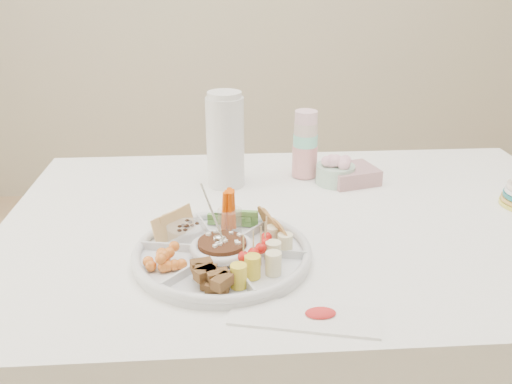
{
  "coord_description": "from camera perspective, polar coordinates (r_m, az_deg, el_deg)",
  "views": [
    {
      "loc": [
        -0.21,
        -1.22,
        1.35
      ],
      "look_at": [
        -0.13,
        -0.09,
        0.87
      ],
      "focal_mm": 38.0,
      "sensor_mm": 36.0,
      "label": 1
    }
  ],
  "objects": [
    {
      "name": "dining_table",
      "position": [
        1.58,
        4.79,
        -15.25
      ],
      "size": [
        1.52,
        1.02,
        0.76
      ],
      "primitive_type": "cube",
      "color": "white",
      "rests_on": "floor"
    },
    {
      "name": "party_tray",
      "position": [
        1.18,
        -3.57,
        -6.18
      ],
      "size": [
        0.45,
        0.45,
        0.04
      ],
      "primitive_type": "cylinder",
      "rotation": [
        0.0,
        0.0,
        -0.19
      ],
      "color": "white",
      "rests_on": "dining_table"
    },
    {
      "name": "bean_dip",
      "position": [
        1.17,
        -3.58,
        -5.86
      ],
      "size": [
        0.12,
        0.12,
        0.04
      ],
      "primitive_type": "cylinder",
      "rotation": [
        0.0,
        0.0,
        -0.19
      ],
      "color": "#592110",
      "rests_on": "party_tray"
    },
    {
      "name": "tortillas",
      "position": [
        1.21,
        2.23,
        -4.13
      ],
      "size": [
        0.11,
        0.11,
        0.06
      ],
      "primitive_type": null,
      "rotation": [
        0.0,
        0.0,
        -0.19
      ],
      "color": "#B48432",
      "rests_on": "party_tray"
    },
    {
      "name": "carrot_cucumber",
      "position": [
        1.27,
        -2.56,
        -1.71
      ],
      "size": [
        0.13,
        0.13,
        0.1
      ],
      "primitive_type": null,
      "rotation": [
        0.0,
        0.0,
        -0.19
      ],
      "color": "#E84E00",
      "rests_on": "party_tray"
    },
    {
      "name": "pita_raisins",
      "position": [
        1.25,
        -8.16,
        -3.51
      ],
      "size": [
        0.14,
        0.14,
        0.07
      ],
      "primitive_type": null,
      "rotation": [
        0.0,
        0.0,
        -0.19
      ],
      "color": "#EABC60",
      "rests_on": "party_tray"
    },
    {
      "name": "cherries",
      "position": [
        1.14,
        -9.8,
        -6.75
      ],
      "size": [
        0.12,
        0.12,
        0.04
      ],
      "primitive_type": null,
      "rotation": [
        0.0,
        0.0,
        -0.19
      ],
      "color": "orange",
      "rests_on": "party_tray"
    },
    {
      "name": "granola_chunks",
      "position": [
        1.06,
        -4.87,
        -8.93
      ],
      "size": [
        0.13,
        0.13,
        0.05
      ],
      "primitive_type": null,
      "rotation": [
        0.0,
        0.0,
        -0.19
      ],
      "color": "brown",
      "rests_on": "party_tray"
    },
    {
      "name": "banana_tomato",
      "position": [
        1.09,
        1.64,
        -6.52
      ],
      "size": [
        0.12,
        0.12,
        0.09
      ],
      "primitive_type": null,
      "rotation": [
        0.0,
        0.0,
        -0.19
      ],
      "color": "#D5B85D",
      "rests_on": "party_tray"
    },
    {
      "name": "cup_stack",
      "position": [
        1.61,
        5.2,
        5.08
      ],
      "size": [
        0.08,
        0.08,
        0.21
      ],
      "primitive_type": "cylinder",
      "rotation": [
        0.0,
        0.0,
        -0.09
      ],
      "color": "white",
      "rests_on": "dining_table"
    },
    {
      "name": "thermos",
      "position": [
        1.53,
        -3.25,
        5.61
      ],
      "size": [
        0.12,
        0.12,
        0.28
      ],
      "primitive_type": "cylinder",
      "rotation": [
        0.0,
        0.0,
        0.12
      ],
      "color": "silver",
      "rests_on": "dining_table"
    },
    {
      "name": "flower_bowl",
      "position": [
        1.59,
        8.37,
        2.33
      ],
      "size": [
        0.13,
        0.13,
        0.08
      ],
      "primitive_type": "cylinder",
      "rotation": [
        0.0,
        0.0,
        0.17
      ],
      "color": "#A0D7B5",
      "rests_on": "dining_table"
    },
    {
      "name": "napkin_stack",
      "position": [
        1.61,
        10.02,
        1.79
      ],
      "size": [
        0.16,
        0.15,
        0.05
      ],
      "primitive_type": "cube",
      "rotation": [
        0.0,
        0.0,
        0.27
      ],
      "color": "#B18287",
      "rests_on": "dining_table"
    },
    {
      "name": "placemat",
      "position": [
        1.01,
        5.08,
        -12.92
      ],
      "size": [
        0.28,
        0.15,
        0.01
      ],
      "primitive_type": "cube",
      "rotation": [
        0.0,
        0.0,
        -0.23
      ],
      "color": "white",
      "rests_on": "dining_table"
    }
  ]
}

